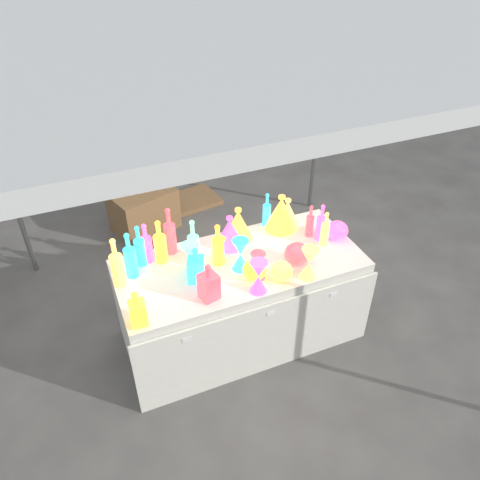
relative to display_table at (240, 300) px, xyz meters
name	(u,v)px	position (x,y,z in m)	size (l,w,h in m)	color
ground	(240,332)	(0.00, 0.01, -0.37)	(80.00, 80.00, 0.00)	slate
canopy_tent	(239,19)	(0.00, 0.02, 2.01)	(3.15, 3.15, 2.46)	gray
display_table	(240,300)	(0.00, 0.00, 0.00)	(1.84, 0.83, 0.75)	white
cardboard_box_closed	(144,210)	(-0.36, 1.80, -0.15)	(0.63, 0.46, 0.46)	olive
cardboard_box_flat	(189,201)	(0.23, 2.10, -0.35)	(0.66, 0.47, 0.06)	olive
bottle_0	(160,242)	(-0.52, 0.24, 0.55)	(0.09, 0.09, 0.35)	red
bottle_1	(130,255)	(-0.75, 0.16, 0.56)	(0.09, 0.09, 0.36)	#1D8B19
bottle_2	(170,231)	(-0.42, 0.32, 0.57)	(0.08, 0.08, 0.38)	orange
bottle_3	(146,243)	(-0.61, 0.29, 0.54)	(0.08, 0.08, 0.32)	blue
bottle_4	(116,262)	(-0.85, 0.10, 0.57)	(0.09, 0.09, 0.39)	#137B62
bottle_5	(193,243)	(-0.31, 0.12, 0.57)	(0.08, 0.08, 0.38)	#AF2366
bottle_6	(218,244)	(-0.15, 0.06, 0.54)	(0.09, 0.09, 0.33)	red
bottle_7	(139,245)	(-0.66, 0.27, 0.54)	(0.08, 0.08, 0.33)	#1D8B19
decanter_0	(137,308)	(-0.81, -0.30, 0.50)	(0.10, 0.10, 0.26)	red
decanter_1	(209,281)	(-0.33, -0.25, 0.51)	(0.11, 0.11, 0.28)	orange
decanter_2	(196,264)	(-0.35, -0.05, 0.51)	(0.11, 0.11, 0.28)	#1D8B19
hourglass_0	(258,266)	(0.05, -0.19, 0.48)	(0.10, 0.10, 0.21)	orange
hourglass_1	(259,277)	(0.00, -0.32, 0.50)	(0.12, 0.12, 0.24)	blue
hourglass_2	(309,263)	(0.37, -0.32, 0.50)	(0.12, 0.12, 0.24)	#137B62
hourglass_3	(190,259)	(-0.36, 0.03, 0.50)	(0.12, 0.12, 0.25)	#AF2366
hourglass_4	(219,250)	(-0.13, 0.08, 0.47)	(0.10, 0.10, 0.20)	red
hourglass_5	(241,255)	(-0.02, -0.06, 0.50)	(0.12, 0.12, 0.25)	#1D8B19
globe_0	(255,271)	(0.03, -0.19, 0.44)	(0.17, 0.17, 0.13)	red
globe_1	(282,272)	(0.19, -0.27, 0.44)	(0.15, 0.15, 0.12)	#137B62
globe_2	(297,255)	(0.37, -0.16, 0.45)	(0.19, 0.19, 0.15)	orange
globe_3	(337,231)	(0.80, -0.01, 0.44)	(0.17, 0.17, 0.13)	blue
lampshade_0	(238,224)	(0.10, 0.29, 0.51)	(0.23, 0.23, 0.27)	#E3FF35
lampshade_1	(281,212)	(0.47, 0.29, 0.52)	(0.25, 0.25, 0.30)	#E3FF35
lampshade_2	(230,231)	(0.01, 0.23, 0.51)	(0.22, 0.22, 0.26)	blue
lampshade_3	(287,213)	(0.52, 0.29, 0.50)	(0.21, 0.21, 0.25)	#137B62
bottle_8	(267,210)	(0.38, 0.37, 0.52)	(0.07, 0.07, 0.30)	#1D8B19
bottle_9	(310,221)	(0.63, 0.11, 0.51)	(0.06, 0.06, 0.27)	orange
bottle_10	(321,222)	(0.68, 0.03, 0.53)	(0.07, 0.07, 0.31)	blue
bottle_11	(325,229)	(0.67, -0.04, 0.52)	(0.07, 0.07, 0.29)	#137B62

